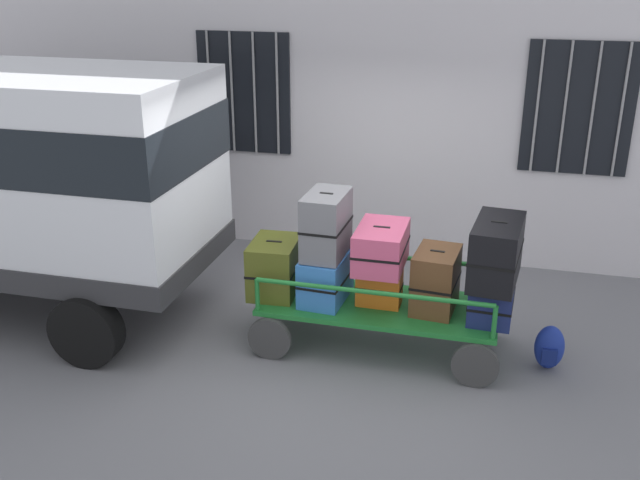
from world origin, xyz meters
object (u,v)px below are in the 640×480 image
object	(u,v)px
suitcase_midleft_middle	(326,224)
suitcase_right_middle	(496,252)
luggage_cart	(379,312)
suitcase_midright_bottom	(436,280)
suitcase_left_bottom	(275,267)
suitcase_midleft_bottom	(326,277)
suitcase_right_bottom	(492,298)
suitcase_center_bottom	(379,286)
backpack	(549,348)
suitcase_center_middle	(381,247)

from	to	relation	value
suitcase_midleft_middle	suitcase_right_middle	size ratio (longest dim) A/B	0.75
luggage_cart	suitcase_midright_bottom	size ratio (longest dim) A/B	3.92
suitcase_left_bottom	suitcase_midleft_bottom	size ratio (longest dim) A/B	0.96
suitcase_midleft_middle	suitcase_right_bottom	distance (m)	1.69
suitcase_center_bottom	backpack	xyz separation A→B (m)	(1.61, 0.01, -0.45)
suitcase_midleft_middle	suitcase_right_bottom	world-z (taller)	suitcase_midleft_middle
suitcase_left_bottom	backpack	size ratio (longest dim) A/B	1.46
suitcase_midleft_bottom	suitcase_midright_bottom	size ratio (longest dim) A/B	1.12
suitcase_left_bottom	suitcase_midleft_middle	size ratio (longest dim) A/B	1.02
suitcase_midleft_middle	suitcase_midright_bottom	distance (m)	1.16
suitcase_center_bottom	suitcase_midright_bottom	size ratio (longest dim) A/B	0.73
suitcase_midleft_bottom	suitcase_right_middle	xyz separation A→B (m)	(1.58, 0.02, 0.43)
suitcase_left_bottom	suitcase_center_middle	size ratio (longest dim) A/B	0.91
suitcase_midleft_middle	suitcase_midleft_bottom	bearing A→B (deg)	-90.00
luggage_cart	suitcase_midright_bottom	world-z (taller)	suitcase_midright_bottom
suitcase_midleft_bottom	suitcase_center_bottom	world-z (taller)	suitcase_midleft_bottom
suitcase_right_bottom	luggage_cart	bearing A→B (deg)	179.93
luggage_cart	suitcase_midleft_bottom	world-z (taller)	suitcase_midleft_bottom
suitcase_center_bottom	suitcase_center_middle	distance (m)	0.40
suitcase_midleft_bottom	suitcase_center_bottom	bearing A→B (deg)	1.90
suitcase_left_bottom	suitcase_right_bottom	bearing A→B (deg)	0.23
suitcase_left_bottom	suitcase_right_middle	bearing A→B (deg)	-0.06
suitcase_left_bottom	suitcase_center_middle	distance (m)	1.10
backpack	suitcase_center_middle	bearing A→B (deg)	179.55
suitcase_midleft_bottom	suitcase_center_middle	world-z (taller)	suitcase_center_middle
backpack	suitcase_right_bottom	bearing A→B (deg)	179.73
suitcase_center_bottom	suitcase_right_bottom	xyz separation A→B (m)	(1.05, 0.01, -0.01)
suitcase_right_bottom	suitcase_midleft_middle	bearing A→B (deg)	-179.43
suitcase_right_middle	suitcase_right_bottom	bearing A→B (deg)	90.00
suitcase_left_bottom	luggage_cart	bearing A→B (deg)	0.54
suitcase_midleft_middle	suitcase_right_middle	xyz separation A→B (m)	(1.58, 0.00, -0.12)
suitcase_midleft_bottom	suitcase_right_middle	distance (m)	1.64
backpack	suitcase_midleft_middle	bearing A→B (deg)	-179.65
suitcase_right_bottom	backpack	distance (m)	0.71
suitcase_center_bottom	suitcase_center_middle	xyz separation A→B (m)	(0.00, 0.02, 0.39)
suitcase_midleft_bottom	suitcase_midright_bottom	bearing A→B (deg)	3.41
suitcase_center_middle	suitcase_right_bottom	xyz separation A→B (m)	(1.05, -0.01, -0.40)
luggage_cart	suitcase_right_middle	distance (m)	1.29
suitcase_right_bottom	suitcase_right_middle	world-z (taller)	suitcase_right_middle
luggage_cart	suitcase_midleft_bottom	xyz separation A→B (m)	(-0.53, -0.03, 0.32)
suitcase_midleft_bottom	suitcase_center_middle	distance (m)	0.64
suitcase_center_middle	suitcase_midleft_middle	bearing A→B (deg)	-177.22
luggage_cart	suitcase_left_bottom	xyz separation A→B (m)	(-1.05, -0.01, 0.36)
suitcase_midleft_middle	suitcase_midright_bottom	world-z (taller)	suitcase_midleft_middle
suitcase_center_bottom	suitcase_midright_bottom	distance (m)	0.54
suitcase_left_bottom	suitcase_center_bottom	bearing A→B (deg)	-0.33
suitcase_midleft_bottom	suitcase_center_bottom	size ratio (longest dim) A/B	1.55
suitcase_right_bottom	suitcase_center_middle	bearing A→B (deg)	179.46
suitcase_right_middle	backpack	size ratio (longest dim) A/B	1.90
luggage_cart	suitcase_center_middle	bearing A→B (deg)	90.00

